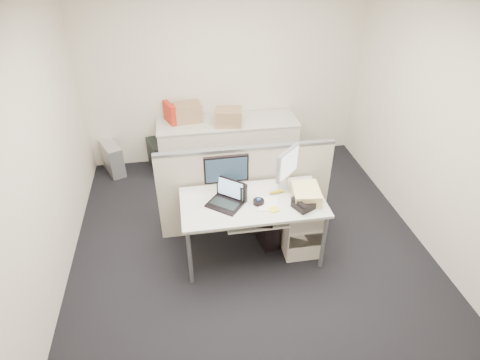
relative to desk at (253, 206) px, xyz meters
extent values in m
cube|color=black|center=(0.00, 0.00, -0.67)|extent=(4.00, 4.50, 0.01)
cube|color=beige|center=(0.00, 2.25, 0.69)|extent=(4.00, 0.02, 2.70)
cube|color=beige|center=(-2.00, 0.00, 0.69)|extent=(0.02, 4.50, 2.70)
cube|color=beige|center=(2.00, 0.00, 0.69)|extent=(0.02, 4.50, 2.70)
cube|color=beige|center=(0.00, 0.00, 0.05)|extent=(1.50, 0.75, 0.03)
cylinder|color=slate|center=(-0.70, -0.33, -0.31)|extent=(0.04, 0.04, 0.70)
cylinder|color=slate|center=(-0.70, 0.33, -0.31)|extent=(0.04, 0.04, 0.70)
cylinder|color=slate|center=(0.70, -0.33, -0.31)|extent=(0.04, 0.04, 0.70)
cylinder|color=slate|center=(0.70, 0.33, -0.31)|extent=(0.04, 0.04, 0.70)
cube|color=beige|center=(0.00, -0.18, -0.04)|extent=(0.62, 0.32, 0.02)
cube|color=beige|center=(0.55, 0.05, -0.34)|extent=(0.40, 0.55, 0.65)
cube|color=beige|center=(0.00, 0.45, -0.11)|extent=(2.00, 0.06, 1.10)
cube|color=beige|center=(0.00, 1.93, -0.30)|extent=(2.00, 0.60, 0.72)
cube|color=black|center=(-0.25, 0.18, 0.30)|extent=(0.47, 0.19, 0.46)
cube|color=#B7B7BC|center=(0.40, 0.18, 0.30)|extent=(0.41, 0.41, 0.47)
cube|color=black|center=(-0.30, -0.02, 0.19)|extent=(0.42, 0.41, 0.25)
cylinder|color=black|center=(0.05, -0.05, 0.09)|extent=(0.12, 0.12, 0.04)
cube|color=black|center=(0.50, -0.18, 0.10)|extent=(0.28, 0.27, 0.07)
cube|color=silver|center=(0.15, -0.08, 0.07)|extent=(0.25, 0.29, 0.01)
cube|color=yellow|center=(0.18, -0.18, 0.07)|extent=(0.10, 0.10, 0.01)
cylinder|color=black|center=(-0.10, 0.02, 0.16)|extent=(0.09, 0.09, 0.18)
ellipsoid|color=gold|center=(0.28, 0.10, 0.09)|extent=(0.19, 0.06, 0.04)
cube|color=black|center=(-0.15, 0.05, 0.07)|extent=(0.08, 0.12, 0.01)
cube|color=tan|center=(0.55, -0.05, 0.13)|extent=(0.31, 0.38, 0.13)
cube|color=black|center=(-0.05, -0.22, -0.02)|extent=(0.45, 0.26, 0.02)
cube|color=black|center=(0.20, 0.20, -0.45)|extent=(0.24, 0.47, 0.42)
cube|color=black|center=(-1.05, 2.03, -0.45)|extent=(0.32, 0.50, 0.43)
cube|color=#B7B7BC|center=(-1.70, 2.03, -0.44)|extent=(0.37, 0.52, 0.45)
cube|color=#8F7751|center=(-0.55, 2.04, 0.20)|extent=(0.41, 0.32, 0.28)
cube|color=#8F7751|center=(0.00, 1.81, 0.19)|extent=(0.40, 0.34, 0.26)
cube|color=red|center=(-0.81, 2.03, 0.21)|extent=(0.19, 0.33, 0.30)
camera|label=1|loc=(-0.68, -3.28, 2.56)|focal=30.00mm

